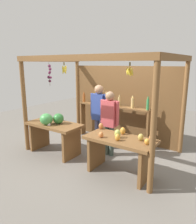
% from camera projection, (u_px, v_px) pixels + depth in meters
% --- Properties ---
extents(ground_plane, '(12.00, 12.00, 0.00)m').
position_uv_depth(ground_plane, '(103.00, 151.00, 5.22)').
color(ground_plane, slate).
rests_on(ground_plane, ground).
extents(market_stall, '(3.31, 2.09, 2.27)m').
position_uv_depth(market_stall, '(113.00, 95.00, 5.30)').
color(market_stall, brown).
rests_on(market_stall, ground).
extents(fruit_counter_left, '(1.34, 0.69, 1.00)m').
position_uv_depth(fruit_counter_left, '(54.00, 128.00, 4.95)').
color(fruit_counter_left, brown).
rests_on(fruit_counter_left, ground).
extents(fruit_counter_right, '(1.34, 0.65, 0.90)m').
position_uv_depth(fruit_counter_right, '(120.00, 147.00, 4.02)').
color(fruit_counter_right, brown).
rests_on(fruit_counter_right, ground).
extents(bottle_shelf_unit, '(2.12, 0.22, 1.36)m').
position_uv_depth(bottle_shelf_unit, '(112.00, 113.00, 5.74)').
color(bottle_shelf_unit, brown).
rests_on(bottle_shelf_unit, ground).
extents(vendor_man, '(0.48, 0.22, 1.61)m').
position_uv_depth(vendor_man, '(99.00, 111.00, 5.17)').
color(vendor_man, '#545578').
rests_on(vendor_man, ground).
extents(vendor_woman, '(0.48, 0.20, 1.50)m').
position_uv_depth(vendor_woman, '(110.00, 118.00, 4.79)').
color(vendor_woman, '#405046').
rests_on(vendor_woman, ground).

